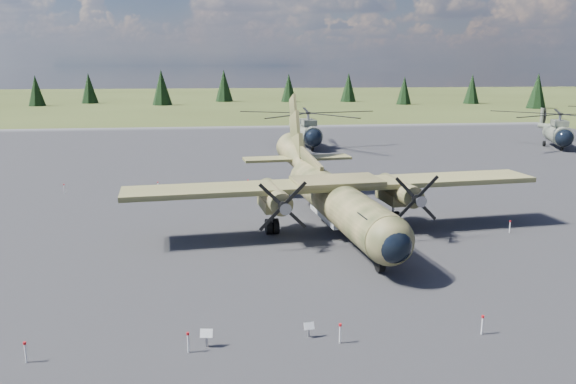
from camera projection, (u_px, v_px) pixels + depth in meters
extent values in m
plane|color=#4B5626|center=(263.00, 243.00, 35.34)|extent=(500.00, 500.00, 0.00)
cube|color=#57565B|center=(252.00, 205.00, 45.02)|extent=(120.00, 120.00, 0.04)
cylinder|color=#3C4223|center=(339.00, 202.00, 36.69)|extent=(4.22, 17.23, 2.65)
sphere|color=#3C4223|center=(389.00, 241.00, 28.57)|extent=(2.83, 2.83, 2.60)
sphere|color=black|center=(393.00, 245.00, 28.08)|extent=(2.08, 2.08, 1.91)
cube|color=black|center=(379.00, 219.00, 29.86)|extent=(2.03, 1.69, 0.52)
cone|color=#3C4223|center=(298.00, 160.00, 47.12)|extent=(3.19, 6.73, 3.99)
cube|color=gray|center=(334.00, 214.00, 37.83)|extent=(2.32, 5.83, 0.47)
cube|color=#393D1F|center=(337.00, 184.00, 36.90)|extent=(27.66, 5.75, 0.33)
cube|color=#3C4223|center=(337.00, 181.00, 36.86)|extent=(5.98, 3.92, 0.33)
cylinder|color=#3C4223|center=(274.00, 196.00, 35.84)|extent=(1.87, 5.04, 1.42)
cube|color=#3C4223|center=(272.00, 203.00, 36.70)|extent=(1.71, 3.34, 0.76)
cone|color=gray|center=(284.00, 208.00, 32.91)|extent=(0.80, 0.92, 0.72)
cylinder|color=black|center=(272.00, 226.00, 37.05)|extent=(0.93, 1.12, 1.04)
cylinder|color=#3C4223|center=(399.00, 190.00, 37.65)|extent=(1.87, 5.04, 1.42)
cube|color=#3C4223|center=(394.00, 196.00, 38.51)|extent=(1.71, 3.34, 0.76)
cone|color=gray|center=(419.00, 200.00, 34.72)|extent=(0.80, 0.92, 0.72)
cylinder|color=black|center=(393.00, 219.00, 38.86)|extent=(0.93, 1.12, 1.04)
cube|color=#3C4223|center=(309.00, 160.00, 43.56)|extent=(0.93, 7.15, 1.59)
cube|color=#393D1F|center=(297.00, 158.00, 47.56)|extent=(9.25, 2.92, 0.21)
cylinder|color=gray|center=(380.00, 252.00, 29.87)|extent=(0.14, 0.14, 0.85)
cylinder|color=black|center=(380.00, 264.00, 30.02)|extent=(0.41, 0.91, 0.89)
cylinder|color=#656759|center=(307.00, 134.00, 75.47)|extent=(2.90, 7.46, 2.55)
sphere|color=black|center=(313.00, 138.00, 71.95)|extent=(2.46, 2.46, 2.35)
sphere|color=#656759|center=(302.00, 131.00, 79.00)|extent=(2.46, 2.46, 2.35)
cube|color=#656759|center=(308.00, 122.00, 74.71)|extent=(1.89, 3.35, 0.77)
cylinder|color=gray|center=(308.00, 116.00, 74.55)|extent=(0.38, 0.38, 1.02)
cylinder|color=#656759|center=(297.00, 126.00, 82.60)|extent=(1.27, 8.75, 1.46)
cube|color=#656759|center=(292.00, 115.00, 86.00)|extent=(0.29, 1.44, 2.45)
cylinder|color=black|center=(295.00, 115.00, 86.06)|extent=(0.19, 2.65, 2.65)
cylinder|color=black|center=(312.00, 148.00, 72.85)|extent=(0.32, 0.71, 0.69)
cylinder|color=black|center=(296.00, 144.00, 76.74)|extent=(0.34, 0.83, 0.82)
cylinder|color=gray|center=(296.00, 140.00, 76.62)|extent=(0.15, 0.15, 1.48)
cylinder|color=black|center=(315.00, 144.00, 77.20)|extent=(0.34, 0.83, 0.82)
cylinder|color=gray|center=(315.00, 140.00, 77.08)|extent=(0.15, 0.15, 1.48)
cylinder|color=#656759|center=(558.00, 134.00, 75.63)|extent=(4.75, 7.52, 2.47)
sphere|color=black|center=(564.00, 138.00, 72.26)|extent=(2.91, 2.91, 2.27)
sphere|color=#656759|center=(552.00, 132.00, 79.00)|extent=(2.91, 2.91, 2.27)
cube|color=#656759|center=(560.00, 123.00, 74.90)|extent=(2.66, 3.54, 0.74)
cylinder|color=gray|center=(560.00, 117.00, 74.74)|extent=(0.46, 0.46, 0.99)
cylinder|color=#656759|center=(546.00, 126.00, 82.45)|extent=(3.67, 8.20, 1.41)
cube|color=#656759|center=(542.00, 116.00, 85.70)|extent=(0.68, 1.37, 2.37)
cylinder|color=black|center=(544.00, 116.00, 85.62)|extent=(0.94, 2.43, 2.57)
cylinder|color=black|center=(562.00, 148.00, 73.12)|extent=(0.49, 0.73, 0.67)
cylinder|color=black|center=(544.00, 144.00, 77.35)|extent=(0.55, 0.84, 0.79)
cylinder|color=gray|center=(544.00, 140.00, 77.24)|extent=(0.18, 0.18, 1.43)
cylinder|color=black|center=(565.00, 144.00, 76.78)|extent=(0.55, 0.84, 0.79)
cylinder|color=gray|center=(565.00, 140.00, 76.66)|extent=(0.18, 0.18, 1.43)
cube|color=gray|center=(207.00, 339.00, 22.19)|extent=(0.10, 0.10, 0.61)
cube|color=silver|center=(206.00, 333.00, 22.07)|extent=(0.52, 0.28, 0.34)
cube|color=gray|center=(309.00, 331.00, 22.98)|extent=(0.08, 0.08, 0.53)
cube|color=silver|center=(309.00, 326.00, 22.88)|extent=(0.44, 0.24, 0.30)
cylinder|color=silver|center=(26.00, 353.00, 20.96)|extent=(0.07, 0.07, 0.80)
cylinder|color=red|center=(25.00, 343.00, 20.87)|extent=(0.12, 0.12, 0.10)
cylinder|color=silver|center=(188.00, 343.00, 21.70)|extent=(0.07, 0.07, 0.80)
cylinder|color=red|center=(188.00, 334.00, 21.61)|extent=(0.12, 0.12, 0.10)
cylinder|color=silver|center=(340.00, 334.00, 22.44)|extent=(0.07, 0.07, 0.80)
cylinder|color=red|center=(340.00, 325.00, 22.35)|extent=(0.12, 0.12, 0.10)
cylinder|color=silver|center=(482.00, 326.00, 23.17)|extent=(0.07, 0.07, 0.80)
cylinder|color=red|center=(483.00, 317.00, 23.09)|extent=(0.12, 0.12, 0.10)
cylinder|color=silver|center=(64.00, 189.00, 48.77)|extent=(0.07, 0.07, 0.80)
cylinder|color=red|center=(64.00, 185.00, 48.68)|extent=(0.12, 0.12, 0.10)
cylinder|color=silver|center=(158.00, 187.00, 49.76)|extent=(0.07, 0.07, 0.80)
cylinder|color=red|center=(158.00, 182.00, 49.67)|extent=(0.12, 0.12, 0.10)
cylinder|color=silver|center=(248.00, 184.00, 50.74)|extent=(0.07, 0.07, 0.80)
cylinder|color=red|center=(248.00, 180.00, 50.65)|extent=(0.12, 0.12, 0.10)
cylinder|color=silver|center=(335.00, 182.00, 51.72)|extent=(0.07, 0.07, 0.80)
cylinder|color=red|center=(335.00, 178.00, 51.63)|extent=(0.12, 0.12, 0.10)
cylinder|color=silver|center=(418.00, 180.00, 52.70)|extent=(0.07, 0.07, 0.80)
cylinder|color=red|center=(418.00, 176.00, 52.62)|extent=(0.12, 0.12, 0.10)
cylinder|color=silver|center=(510.00, 227.00, 37.28)|extent=(0.07, 0.07, 0.80)
cylinder|color=red|center=(510.00, 221.00, 37.19)|extent=(0.12, 0.12, 0.10)
cone|color=black|center=(537.00, 91.00, 145.84)|extent=(5.07, 5.07, 9.06)
cone|color=black|center=(472.00, 89.00, 164.36)|extent=(4.76, 4.76, 8.50)
cone|color=black|center=(404.00, 90.00, 161.14)|extent=(4.46, 4.46, 7.96)
cone|color=black|center=(348.00, 87.00, 173.03)|extent=(4.92, 4.92, 8.79)
cone|color=black|center=(289.00, 88.00, 172.82)|extent=(4.78, 4.78, 8.53)
cone|color=black|center=(224.00, 86.00, 173.85)|extent=(5.44, 5.44, 9.72)
cone|color=black|center=(162.00, 87.00, 158.10)|extent=(5.53, 5.53, 9.88)
cone|color=black|center=(89.00, 88.00, 165.78)|extent=(4.95, 4.95, 8.83)
cone|color=black|center=(36.00, 90.00, 154.86)|extent=(4.72, 4.72, 8.42)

